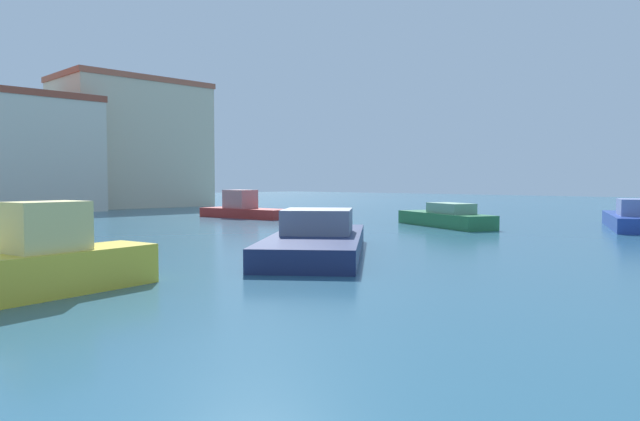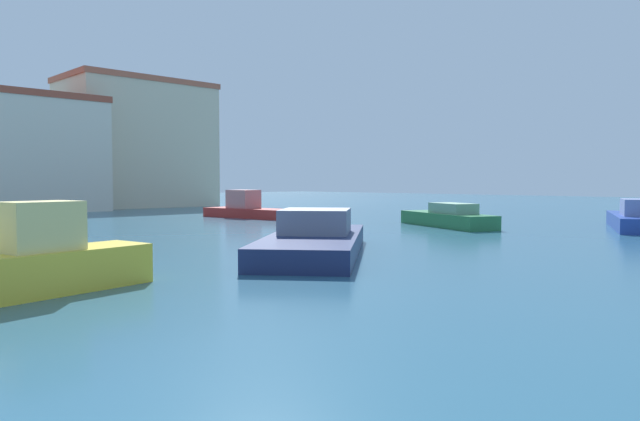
% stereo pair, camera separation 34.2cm
% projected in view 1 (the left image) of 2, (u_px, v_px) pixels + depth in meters
% --- Properties ---
extents(water, '(160.00, 160.00, 0.00)m').
position_uv_depth(water, '(189.00, 233.00, 26.76)').
color(water, '#285670').
rests_on(water, ground).
extents(motorboat_red_far_right, '(2.80, 6.90, 1.81)m').
position_uv_depth(motorboat_red_far_right, '(244.00, 209.00, 37.93)').
color(motorboat_red_far_right, '#B22823').
rests_on(motorboat_red_far_right, water).
extents(motorboat_blue_far_left, '(8.29, 5.21, 1.51)m').
position_uv_depth(motorboat_blue_far_left, '(633.00, 219.00, 29.05)').
color(motorboat_blue_far_left, '#233D93').
rests_on(motorboat_blue_far_left, water).
extents(motorboat_green_outer_mooring, '(4.28, 6.79, 1.25)m').
position_uv_depth(motorboat_green_outer_mooring, '(446.00, 218.00, 30.41)').
color(motorboat_green_outer_mooring, '#28703D').
rests_on(motorboat_green_outer_mooring, water).
extents(motorboat_yellow_distant_east, '(5.27, 2.26, 1.94)m').
position_uv_depth(motorboat_yellow_distant_east, '(38.00, 264.00, 11.93)').
color(motorboat_yellow_distant_east, gold).
rests_on(motorboat_yellow_distant_east, water).
extents(motorboat_navy_distant_north, '(8.50, 7.70, 1.45)m').
position_uv_depth(motorboat_navy_distant_north, '(317.00, 239.00, 18.85)').
color(motorboat_navy_distant_north, '#19234C').
rests_on(motorboat_navy_distant_north, water).
extents(waterfront_apartments, '(9.13, 6.54, 9.03)m').
position_uv_depth(waterfront_apartments, '(32.00, 153.00, 44.82)').
color(waterfront_apartments, beige).
rests_on(waterfront_apartments, ground).
extents(warehouse_block, '(13.03, 8.08, 11.64)m').
position_uv_depth(warehouse_block, '(132.00, 144.00, 53.89)').
color(warehouse_block, beige).
rests_on(warehouse_block, ground).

